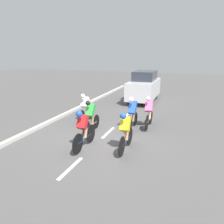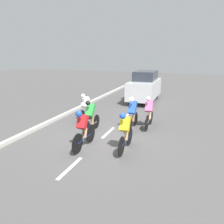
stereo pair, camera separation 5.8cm
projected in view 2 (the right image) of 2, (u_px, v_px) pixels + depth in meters
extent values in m
plane|color=#565454|center=(103.00, 138.00, 8.94)|extent=(60.00, 60.00, 0.00)
cube|color=white|center=(70.00, 168.00, 6.62)|extent=(0.12, 1.40, 0.01)
cube|color=white|center=(108.00, 133.00, 9.52)|extent=(0.12, 1.40, 0.01)
cube|color=white|center=(129.00, 114.00, 12.41)|extent=(0.12, 1.40, 0.01)
cube|color=beige|center=(47.00, 123.00, 10.57)|extent=(0.20, 25.44, 0.14)
cylinder|color=black|center=(136.00, 119.00, 10.37)|extent=(0.03, 0.65, 0.65)
cylinder|color=black|center=(130.00, 126.00, 9.43)|extent=(0.03, 0.65, 0.65)
cylinder|color=black|center=(133.00, 122.00, 9.90)|extent=(0.04, 1.05, 0.04)
cylinder|color=black|center=(134.00, 117.00, 10.01)|extent=(0.04, 0.04, 0.42)
cylinder|color=yellow|center=(133.00, 120.00, 9.92)|extent=(0.07, 0.07, 0.16)
cylinder|color=#9E704C|center=(133.00, 118.00, 9.92)|extent=(0.12, 0.23, 0.36)
cube|color=blue|center=(133.00, 107.00, 9.62)|extent=(0.32, 0.50, 0.59)
sphere|color=white|center=(131.00, 100.00, 9.32)|extent=(0.23, 0.23, 0.23)
cylinder|color=black|center=(91.00, 134.00, 8.41)|extent=(0.03, 0.72, 0.72)
cylinder|color=black|center=(77.00, 144.00, 7.47)|extent=(0.03, 0.72, 0.72)
cylinder|color=navy|center=(84.00, 138.00, 7.94)|extent=(0.04, 1.04, 0.04)
cylinder|color=navy|center=(87.00, 131.00, 8.05)|extent=(0.04, 0.04, 0.42)
cylinder|color=yellow|center=(85.00, 135.00, 7.96)|extent=(0.07, 0.07, 0.16)
cylinder|color=tan|center=(85.00, 133.00, 7.96)|extent=(0.12, 0.23, 0.36)
cube|color=red|center=(82.00, 122.00, 7.67)|extent=(0.33, 0.44, 0.52)
sphere|color=blue|center=(79.00, 114.00, 7.38)|extent=(0.23, 0.23, 0.23)
cylinder|color=black|center=(130.00, 136.00, 8.20)|extent=(0.03, 0.69, 0.69)
cylinder|color=black|center=(121.00, 147.00, 7.29)|extent=(0.03, 0.69, 0.69)
cylinder|color=navy|center=(126.00, 141.00, 7.74)|extent=(0.04, 1.00, 0.04)
cylinder|color=navy|center=(127.00, 134.00, 7.85)|extent=(0.04, 0.04, 0.42)
cylinder|color=#1999D8|center=(126.00, 138.00, 7.76)|extent=(0.07, 0.07, 0.16)
cylinder|color=tan|center=(126.00, 136.00, 7.76)|extent=(0.12, 0.23, 0.36)
cube|color=yellow|center=(125.00, 124.00, 7.48)|extent=(0.35, 0.45, 0.54)
sphere|color=blue|center=(123.00, 116.00, 7.19)|extent=(0.22, 0.22, 0.22)
cylinder|color=black|center=(91.00, 112.00, 11.42)|extent=(0.03, 0.71, 0.71)
cylinder|color=black|center=(82.00, 118.00, 10.48)|extent=(0.03, 0.71, 0.71)
cylinder|color=red|center=(87.00, 115.00, 10.95)|extent=(0.04, 1.04, 0.04)
cylinder|color=red|center=(88.00, 110.00, 11.06)|extent=(0.04, 0.04, 0.42)
cylinder|color=yellow|center=(87.00, 113.00, 10.97)|extent=(0.07, 0.07, 0.16)
cylinder|color=#9E704C|center=(87.00, 111.00, 10.98)|extent=(0.12, 0.23, 0.36)
cube|color=white|center=(85.00, 102.00, 10.68)|extent=(0.32, 0.46, 0.53)
sphere|color=white|center=(83.00, 96.00, 10.39)|extent=(0.20, 0.20, 0.20)
cylinder|color=black|center=(151.00, 117.00, 10.60)|extent=(0.03, 0.71, 0.71)
cylinder|color=black|center=(147.00, 123.00, 9.67)|extent=(0.03, 0.71, 0.71)
cylinder|color=#B7B7BC|center=(149.00, 120.00, 10.14)|extent=(0.04, 1.03, 0.04)
cylinder|color=#B7B7BC|center=(150.00, 114.00, 10.25)|extent=(0.04, 0.04, 0.42)
cylinder|color=green|center=(150.00, 117.00, 10.16)|extent=(0.07, 0.07, 0.16)
cylinder|color=#DBAD84|center=(150.00, 116.00, 10.16)|extent=(0.12, 0.23, 0.36)
cube|color=pink|center=(149.00, 106.00, 9.87)|extent=(0.35, 0.48, 0.58)
sphere|color=white|center=(148.00, 99.00, 9.58)|extent=(0.21, 0.21, 0.21)
cylinder|color=black|center=(96.00, 122.00, 9.98)|extent=(0.03, 0.64, 0.64)
cylinder|color=black|center=(86.00, 129.00, 9.07)|extent=(0.03, 0.64, 0.64)
cylinder|color=#B7B7BC|center=(92.00, 125.00, 9.53)|extent=(0.04, 1.01, 0.04)
cylinder|color=#B7B7BC|center=(93.00, 119.00, 9.63)|extent=(0.04, 0.04, 0.42)
cylinder|color=#1999D8|center=(92.00, 122.00, 9.55)|extent=(0.07, 0.07, 0.16)
cylinder|color=#9E704C|center=(92.00, 120.00, 9.55)|extent=(0.12, 0.23, 0.36)
cube|color=green|center=(90.00, 110.00, 9.25)|extent=(0.33, 0.48, 0.56)
sphere|color=black|center=(88.00, 103.00, 8.95)|extent=(0.20, 0.20, 0.20)
cylinder|color=black|center=(151.00, 101.00, 14.11)|extent=(0.14, 0.64, 0.64)
cylinder|color=black|center=(130.00, 100.00, 14.56)|extent=(0.14, 0.64, 0.64)
cylinder|color=black|center=(157.00, 94.00, 16.37)|extent=(0.14, 0.64, 0.64)
cylinder|color=black|center=(139.00, 93.00, 16.82)|extent=(0.14, 0.64, 0.64)
cube|color=silver|center=(145.00, 89.00, 15.31)|extent=(1.70, 4.04, 1.16)
cube|color=#2D333D|center=(146.00, 76.00, 15.25)|extent=(1.39, 2.22, 0.64)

